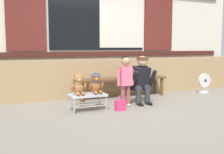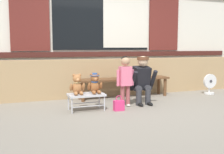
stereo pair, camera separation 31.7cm
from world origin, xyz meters
name	(u,v)px [view 2 (the right image)]	position (x,y,z in m)	size (l,w,h in m)	color
ground_plane	(135,108)	(0.00, 0.00, 0.00)	(60.00, 60.00, 0.00)	gray
brick_low_wall	(108,77)	(0.00, 1.43, 0.42)	(7.75, 0.25, 0.85)	tan
shop_facade	(101,24)	(0.00, 1.94, 1.67)	(7.90, 0.26, 3.32)	silver
wooden_bench_long	(124,81)	(0.23, 1.06, 0.37)	(2.10, 0.40, 0.44)	brown
small_display_bench	(86,96)	(-0.87, 0.16, 0.27)	(0.64, 0.36, 0.30)	#BCBCC1
teddy_bear_plain	(77,85)	(-1.03, 0.16, 0.46)	(0.28, 0.26, 0.36)	#A86B3D
teddy_bear_with_hat	(95,84)	(-0.71, 0.16, 0.47)	(0.28, 0.27, 0.36)	#93562D
child_standing	(125,75)	(-0.10, 0.22, 0.59)	(0.35, 0.18, 0.96)	#994C4C
adult_crouching	(142,80)	(0.30, 0.30, 0.48)	(0.50, 0.49, 0.95)	#333338
handbag_on_ground	(119,105)	(-0.33, -0.05, 0.10)	(0.18, 0.11, 0.27)	#E53370
floor_fan	(210,84)	(2.34, 0.77, 0.24)	(0.34, 0.24, 0.48)	silver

